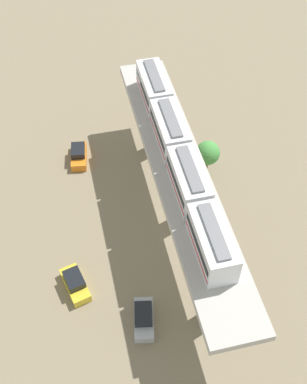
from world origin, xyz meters
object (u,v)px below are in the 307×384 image
Objects in this scene: parked_car_yellow at (75,283)px; parked_car_silver at (144,318)px; parked_car_orange at (79,155)px; tree_near_viaduct at (208,153)px; train at (179,154)px.

parked_car_silver is (5.81, -5.12, 0.00)m from parked_car_yellow.
parked_car_orange is at bearing 67.42° from parked_car_yellow.
parked_car_orange and parked_car_silver have the same top height.
train is at bearing -131.08° from tree_near_viaduct.
tree_near_viaduct is at bearing -11.07° from parked_car_orange.
parked_car_silver is at bearing -55.27° from parked_car_yellow.
tree_near_viaduct is at bearing 21.67° from parked_car_yellow.
parked_car_yellow is 17.78m from parked_car_orange.
parked_car_orange is (2.69, 17.57, 0.00)m from parked_car_yellow.
parked_car_yellow is 21.37m from tree_near_viaduct.
parked_car_yellow and parked_car_orange have the same top height.
train is 17.38m from parked_car_orange.
parked_car_orange is at bearing 128.74° from train.
train is 15.82m from parked_car_silver.
train is 16.29m from parked_car_yellow.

